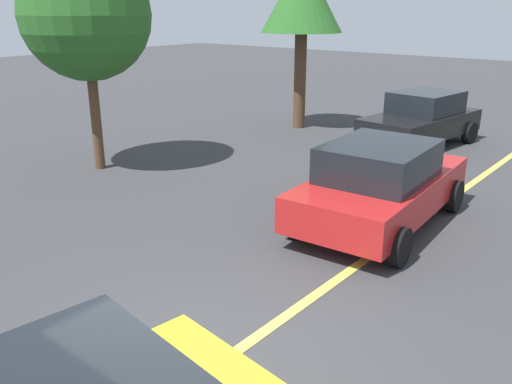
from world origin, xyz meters
TOP-DOWN VIEW (x-y plane):
  - ground_plane at (0.00, 0.00)m, footprint 80.00×80.00m
  - lane_marking_centre at (3.00, 0.00)m, footprint 28.00×0.16m
  - car_black_behind_van at (11.39, 2.45)m, footprint 4.20×2.38m
  - car_red_mid_road at (5.10, 0.56)m, footprint 4.41×2.34m
  - tree_right_verge at (4.02, 7.72)m, footprint 3.02×3.02m

SIDE VIEW (x-z plane):
  - ground_plane at x=0.00m, z-range 0.00..0.00m
  - lane_marking_centre at x=3.00m, z-range 0.00..0.01m
  - car_black_behind_van at x=11.39m, z-range 0.01..1.57m
  - car_red_mid_road at x=5.10m, z-range 0.01..1.60m
  - tree_right_verge at x=4.02m, z-range 1.08..6.28m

